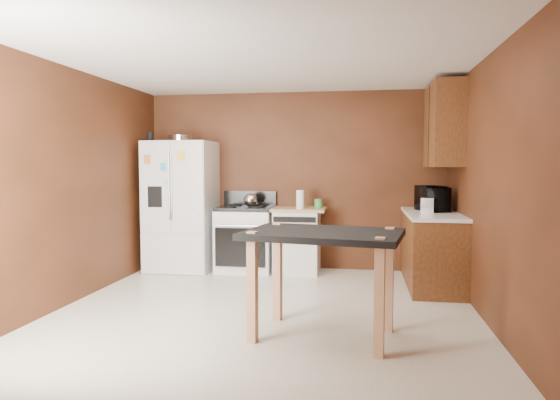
% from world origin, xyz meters
% --- Properties ---
extents(floor, '(4.50, 4.50, 0.00)m').
position_xyz_m(floor, '(0.00, 0.00, 0.00)').
color(floor, white).
rests_on(floor, ground).
extents(ceiling, '(4.50, 4.50, 0.00)m').
position_xyz_m(ceiling, '(0.00, 0.00, 2.50)').
color(ceiling, white).
rests_on(ceiling, ground).
extents(wall_back, '(4.20, 0.00, 4.20)m').
position_xyz_m(wall_back, '(0.00, 2.25, 1.25)').
color(wall_back, '#5B2B18').
rests_on(wall_back, ground).
extents(wall_front, '(4.20, 0.00, 4.20)m').
position_xyz_m(wall_front, '(0.00, -2.25, 1.25)').
color(wall_front, '#5B2B18').
rests_on(wall_front, ground).
extents(wall_left, '(0.00, 4.50, 4.50)m').
position_xyz_m(wall_left, '(-2.10, 0.00, 1.25)').
color(wall_left, '#5B2B18').
rests_on(wall_left, ground).
extents(wall_right, '(0.00, 4.50, 4.50)m').
position_xyz_m(wall_right, '(2.10, 0.00, 1.25)').
color(wall_right, '#5B2B18').
rests_on(wall_right, ground).
extents(roasting_pan, '(0.35, 0.35, 0.09)m').
position_xyz_m(roasting_pan, '(-1.55, 1.90, 1.84)').
color(roasting_pan, silver).
rests_on(roasting_pan, refrigerator).
extents(pen_cup, '(0.08, 0.08, 0.12)m').
position_xyz_m(pen_cup, '(-1.94, 1.73, 1.86)').
color(pen_cup, black).
rests_on(pen_cup, refrigerator).
extents(kettle, '(0.19, 0.19, 0.19)m').
position_xyz_m(kettle, '(-0.56, 1.87, 0.99)').
color(kettle, silver).
rests_on(kettle, gas_range).
extents(paper_towel, '(0.14, 0.14, 0.25)m').
position_xyz_m(paper_towel, '(0.13, 1.82, 1.01)').
color(paper_towel, white).
rests_on(paper_towel, dishwasher).
extents(green_canister, '(0.14, 0.14, 0.12)m').
position_xyz_m(green_canister, '(0.36, 2.02, 0.95)').
color(green_canister, green).
rests_on(green_canister, dishwasher).
extents(toaster, '(0.22, 0.28, 0.18)m').
position_xyz_m(toaster, '(1.76, 1.44, 0.99)').
color(toaster, silver).
rests_on(toaster, right_cabinets).
extents(microwave, '(0.46, 0.58, 0.28)m').
position_xyz_m(microwave, '(1.82, 1.64, 1.04)').
color(microwave, black).
rests_on(microwave, right_cabinets).
extents(refrigerator, '(0.90, 0.80, 1.80)m').
position_xyz_m(refrigerator, '(-1.55, 1.86, 0.90)').
color(refrigerator, white).
rests_on(refrigerator, ground).
extents(gas_range, '(0.76, 0.68, 1.10)m').
position_xyz_m(gas_range, '(-0.64, 1.92, 0.46)').
color(gas_range, white).
rests_on(gas_range, ground).
extents(dishwasher, '(0.78, 0.63, 0.89)m').
position_xyz_m(dishwasher, '(0.08, 1.95, 0.45)').
color(dishwasher, white).
rests_on(dishwasher, ground).
extents(right_cabinets, '(0.63, 1.58, 2.45)m').
position_xyz_m(right_cabinets, '(1.84, 1.48, 0.91)').
color(right_cabinets, brown).
rests_on(right_cabinets, ground).
extents(island, '(1.42, 1.06, 0.93)m').
position_xyz_m(island, '(0.62, -0.59, 0.78)').
color(island, black).
rests_on(island, ground).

